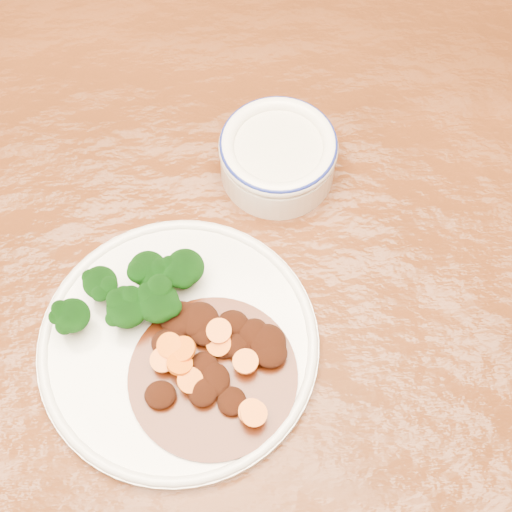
{
  "coord_description": "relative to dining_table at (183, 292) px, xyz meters",
  "views": [
    {
      "loc": [
        0.07,
        -0.31,
        1.35
      ],
      "look_at": [
        0.08,
        -0.01,
        0.77
      ],
      "focal_mm": 50.0,
      "sensor_mm": 36.0,
      "label": 1
    }
  ],
  "objects": [
    {
      "name": "ground",
      "position": [
        0.0,
        0.0,
        -0.67
      ],
      "size": [
        4.0,
        4.0,
        0.0
      ],
      "primitive_type": "plane",
      "color": "#472111",
      "rests_on": "ground"
    },
    {
      "name": "dining_table",
      "position": [
        0.0,
        0.0,
        0.0
      ],
      "size": [
        1.55,
        0.98,
        0.75
      ],
      "rotation": [
        0.0,
        0.0,
        0.06
      ],
      "color": "#5B2910",
      "rests_on": "ground"
    },
    {
      "name": "dinner_plate",
      "position": [
        0.01,
        -0.09,
        0.09
      ],
      "size": [
        0.25,
        0.25,
        0.02
      ],
      "rotation": [
        0.0,
        0.0,
        -0.4
      ],
      "color": "white",
      "rests_on": "dining_table"
    },
    {
      "name": "broccoli_florets",
      "position": [
        -0.03,
        -0.05,
        0.12
      ],
      "size": [
        0.13,
        0.08,
        0.04
      ],
      "color": "#7BA454",
      "rests_on": "dinner_plate"
    },
    {
      "name": "mince_stew",
      "position": [
        0.04,
        -0.11,
        0.1
      ],
      "size": [
        0.15,
        0.15,
        0.03
      ],
      "color": "#4F1908",
      "rests_on": "dinner_plate"
    },
    {
      "name": "dip_bowl",
      "position": [
        0.1,
        0.09,
        0.11
      ],
      "size": [
        0.12,
        0.12,
        0.05
      ],
      "rotation": [
        0.0,
        0.0,
        0.04
      ],
      "color": "white",
      "rests_on": "dining_table"
    }
  ]
}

